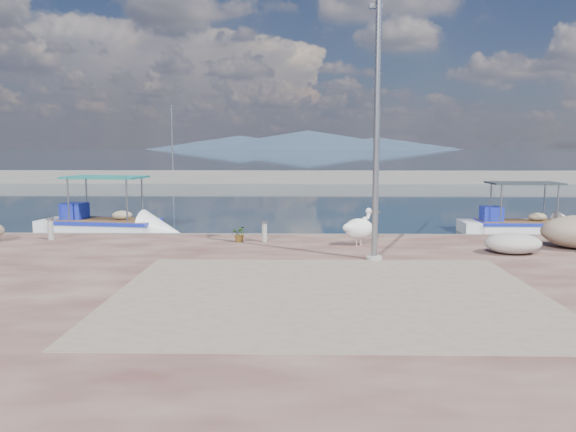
{
  "coord_description": "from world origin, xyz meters",
  "views": [
    {
      "loc": [
        0.38,
        -14.54,
        3.59
      ],
      "look_at": [
        0.0,
        3.8,
        1.3
      ],
      "focal_mm": 35.0,
      "sensor_mm": 36.0,
      "label": 1
    }
  ],
  "objects_px": {
    "boat_right": "(521,228)",
    "lamp_post": "(376,138)",
    "boat_left": "(106,228)",
    "bollard_near": "(265,231)",
    "pelican": "(359,228)"
  },
  "relations": [
    {
      "from": "boat_left",
      "to": "boat_right",
      "type": "relative_size",
      "value": 1.16
    },
    {
      "from": "boat_right",
      "to": "lamp_post",
      "type": "relative_size",
      "value": 0.73
    },
    {
      "from": "boat_left",
      "to": "bollard_near",
      "type": "xyz_separation_m",
      "value": [
        6.91,
        -4.92,
        0.65
      ]
    },
    {
      "from": "bollard_near",
      "to": "boat_right",
      "type": "bearing_deg",
      "value": 27.26
    },
    {
      "from": "boat_right",
      "to": "lamp_post",
      "type": "bearing_deg",
      "value": -130.81
    },
    {
      "from": "boat_left",
      "to": "bollard_near",
      "type": "relative_size",
      "value": 8.83
    },
    {
      "from": "lamp_post",
      "to": "bollard_near",
      "type": "distance_m",
      "value": 5.14
    },
    {
      "from": "boat_right",
      "to": "lamp_post",
      "type": "height_order",
      "value": "lamp_post"
    },
    {
      "from": "pelican",
      "to": "bollard_near",
      "type": "height_order",
      "value": "pelican"
    },
    {
      "from": "boat_left",
      "to": "bollard_near",
      "type": "height_order",
      "value": "boat_left"
    },
    {
      "from": "boat_right",
      "to": "bollard_near",
      "type": "distance_m",
      "value": 11.65
    },
    {
      "from": "boat_left",
      "to": "pelican",
      "type": "distance_m",
      "value": 11.39
    },
    {
      "from": "boat_left",
      "to": "lamp_post",
      "type": "relative_size",
      "value": 0.85
    },
    {
      "from": "pelican",
      "to": "lamp_post",
      "type": "bearing_deg",
      "value": -103.72
    },
    {
      "from": "boat_right",
      "to": "lamp_post",
      "type": "xyz_separation_m",
      "value": [
        -7.15,
        -8.09,
        3.61
      ]
    }
  ]
}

